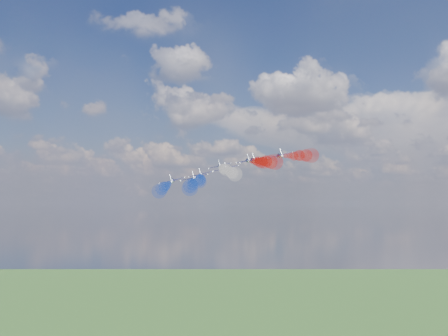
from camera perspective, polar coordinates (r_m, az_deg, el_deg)
The scene contains 16 objects.
jet_lead at distance 198.27m, azimuth -0.47°, elevation 0.20°, with size 9.23×11.53×3.08m, color black, non-canonical shape.
trail_lead at distance 169.99m, azimuth -0.17°, elevation 0.03°, with size 3.84×46.41×3.84m, color white, non-canonical shape.
jet_inner_left at distance 184.20m, azimuth -2.64°, elevation -0.75°, with size 9.23×11.53×3.08m, color black, non-canonical shape.
trail_inner_left at distance 155.93m, azimuth -2.70°, elevation -1.12°, with size 3.84×46.41×3.84m, color blue, non-canonical shape.
jet_inner_right at distance 185.92m, azimuth 2.72°, elevation 0.84°, with size 9.23×11.53×3.08m, color black, non-canonical shape.
trail_inner_right at distance 157.75m, azimuth 3.62°, elevation 0.76°, with size 3.84×46.41×3.84m, color red, non-canonical shape.
jet_outer_left at distance 174.29m, azimuth -5.87°, elevation -1.47°, with size 9.23×11.53×3.08m, color black, non-canonical shape.
trail_outer_left at distance 146.10m, azimuth -6.56°, elevation -2.00°, with size 3.84×46.41×3.84m, color blue, non-canonical shape.
jet_center_third at distance 173.54m, azimuth 0.20°, elevation -0.11°, with size 9.23×11.53×3.08m, color black, non-canonical shape.
trail_center_third at distance 145.28m, azimuth 0.69°, elevation -0.38°, with size 3.84×46.41×3.84m, color white, non-canonical shape.
jet_outer_right at distance 174.29m, azimuth 6.33°, elevation 1.38°, with size 9.23×11.53×3.08m, color black, non-canonical shape.
trail_outer_right at distance 146.37m, azimuth 7.99°, elevation 1.40°, with size 3.84×46.41×3.84m, color red, non-canonical shape.
jet_rear_left at distance 161.52m, azimuth -3.38°, elevation -1.14°, with size 9.23×11.53×3.08m, color black, non-canonical shape.
trail_rear_left at distance 133.26m, azimuth -3.61°, elevation -1.65°, with size 3.84×46.41×3.84m, color blue, non-canonical shape.
jet_rear_right at distance 164.40m, azimuth 3.30°, elevation 0.88°, with size 9.23×11.53×3.08m, color black, non-canonical shape.
trail_rear_right at distance 136.27m, azimuth 4.45°, elevation 0.80°, with size 3.84×46.41×3.84m, color red, non-canonical shape.
Camera 1 is at (94.02, -157.04, 129.64)m, focal length 40.37 mm.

